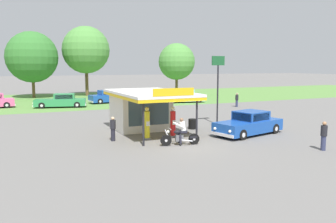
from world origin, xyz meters
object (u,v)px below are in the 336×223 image
object	(u,v)px
gas_pump_nearside	(147,125)
bystander_chatting_near_pumps	(113,128)
motorcycle_with_rider	(181,134)
parked_car_back_row_left	(111,97)
gas_pump_offside	(173,123)
roadside_pole_sign	(218,79)
parked_car_back_row_right	(184,97)
bystander_leaning_by_kiosk	(237,100)
featured_classic_sedan	(249,124)
spare_tire_stack	(193,124)
parked_car_back_row_centre_left	(61,101)
bystander_standing_back_lot	(324,135)
bystander_strolling_foreground	(142,100)

from	to	relation	value
gas_pump_nearside	bystander_chatting_near_pumps	bearing A→B (deg)	168.85
motorcycle_with_rider	parked_car_back_row_left	xyz separation A→B (m)	(2.57, 24.33, 0.06)
gas_pump_offside	roadside_pole_sign	distance (m)	6.52
parked_car_back_row_right	roadside_pole_sign	size ratio (longest dim) A/B	1.01
parked_car_back_row_left	bystander_leaning_by_kiosk	xyz separation A→B (m)	(11.48, -10.12, 0.10)
motorcycle_with_rider	gas_pump_offside	bearing A→B (deg)	75.41
featured_classic_sedan	roadside_pole_sign	distance (m)	5.15
parked_car_back_row_right	bystander_leaning_by_kiosk	world-z (taller)	parked_car_back_row_right
parked_car_back_row_left	gas_pump_nearside	bearing A→B (deg)	-99.62
motorcycle_with_rider	featured_classic_sedan	bearing A→B (deg)	9.85
motorcycle_with_rider	spare_tire_stack	xyz separation A→B (m)	(3.12, 4.32, -0.29)
parked_car_back_row_centre_left	bystander_standing_back_lot	world-z (taller)	bystander_standing_back_lot
bystander_leaning_by_kiosk	bystander_standing_back_lot	world-z (taller)	bystander_standing_back_lot
roadside_pole_sign	motorcycle_with_rider	bearing A→B (deg)	-137.85
featured_classic_sedan	parked_car_back_row_centre_left	world-z (taller)	featured_classic_sedan
parked_car_back_row_centre_left	parked_car_back_row_right	size ratio (longest dim) A/B	1.09
bystander_leaning_by_kiosk	bystander_standing_back_lot	xyz separation A→B (m)	(-7.63, -18.51, 0.01)
parked_car_back_row_left	spare_tire_stack	xyz separation A→B (m)	(0.55, -20.01, -0.35)
gas_pump_nearside	featured_classic_sedan	distance (m)	6.82
parked_car_back_row_left	motorcycle_with_rider	bearing A→B (deg)	-96.02
parked_car_back_row_left	spare_tire_stack	distance (m)	20.02
bystander_standing_back_lot	featured_classic_sedan	bearing A→B (deg)	99.71
motorcycle_with_rider	spare_tire_stack	distance (m)	5.33
motorcycle_with_rider	spare_tire_stack	bearing A→B (deg)	54.18
gas_pump_nearside	spare_tire_stack	distance (m)	4.76
gas_pump_nearside	gas_pump_offside	bearing A→B (deg)	-0.00
bystander_leaning_by_kiosk	roadside_pole_sign	world-z (taller)	roadside_pole_sign
parked_car_back_row_left	bystander_strolling_foreground	size ratio (longest dim) A/B	3.77
parked_car_back_row_left	parked_car_back_row_right	bearing A→B (deg)	-21.77
gas_pump_offside	bystander_standing_back_lot	distance (m)	8.80
parked_car_back_row_right	parked_car_back_row_left	world-z (taller)	parked_car_back_row_right
featured_classic_sedan	bystander_leaning_by_kiosk	size ratio (longest dim) A/B	3.55
gas_pump_offside	parked_car_back_row_left	xyz separation A→B (m)	(1.96, 22.01, -0.17)
parked_car_back_row_right	bystander_strolling_foreground	bearing A→B (deg)	-160.03
motorcycle_with_rider	parked_car_back_row_right	bearing A→B (deg)	62.30
gas_pump_offside	spare_tire_stack	world-z (taller)	gas_pump_offside
featured_classic_sedan	bystander_chatting_near_pumps	distance (m)	8.90
motorcycle_with_rider	parked_car_back_row_right	xyz separation A→B (m)	(11.00, 20.96, 0.07)
featured_classic_sedan	bystander_leaning_by_kiosk	distance (m)	15.76
parked_car_back_row_left	featured_classic_sedan	bearing A→B (deg)	-82.81
roadside_pole_sign	spare_tire_stack	world-z (taller)	roadside_pole_sign
gas_pump_offside	parked_car_back_row_right	bearing A→B (deg)	60.85
gas_pump_nearside	bystander_leaning_by_kiosk	world-z (taller)	gas_pump_nearside
bystander_standing_back_lot	spare_tire_stack	size ratio (longest dim) A/B	2.19
parked_car_back_row_right	spare_tire_stack	xyz separation A→B (m)	(-7.89, -16.64, -0.36)
motorcycle_with_rider	bystander_chatting_near_pumps	world-z (taller)	motorcycle_with_rider
featured_classic_sedan	parked_car_back_row_centre_left	size ratio (longest dim) A/B	0.94
gas_pump_offside	parked_car_back_row_right	distance (m)	21.35
parked_car_back_row_centre_left	spare_tire_stack	xyz separation A→B (m)	(6.74, -17.59, -0.32)
bystander_leaning_by_kiosk	roadside_pole_sign	distance (m)	12.50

